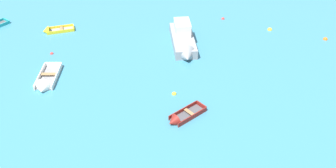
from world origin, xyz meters
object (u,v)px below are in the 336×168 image
object	(u,v)px
rowboat_maroon_far_back	(180,118)
mooring_buoy_midfield	(52,54)
mooring_buoy_trailing	(223,19)
mooring_buoy_far_field	(325,39)
mooring_buoy_near_foreground	(174,94)
mooring_buoy_central	(270,30)
rowboat_white_center	(45,84)
rowboat_yellow_near_left	(52,31)
motor_launch_grey_cluster_outer	(183,40)

from	to	relation	value
rowboat_maroon_far_back	mooring_buoy_midfield	size ratio (longest dim) A/B	10.38
rowboat_maroon_far_back	mooring_buoy_trailing	size ratio (longest dim) A/B	9.10
mooring_buoy_far_field	mooring_buoy_near_foreground	size ratio (longest dim) A/B	1.16
mooring_buoy_far_field	mooring_buoy_central	distance (m)	5.37
rowboat_white_center	mooring_buoy_near_foreground	distance (m)	10.49
rowboat_maroon_far_back	rowboat_yellow_near_left	distance (m)	18.46
rowboat_maroon_far_back	mooring_buoy_near_foreground	distance (m)	3.16
motor_launch_grey_cluster_outer	mooring_buoy_trailing	world-z (taller)	motor_launch_grey_cluster_outer
rowboat_yellow_near_left	rowboat_white_center	xyz separation A→B (m)	(0.90, -9.42, 0.05)
rowboat_maroon_far_back	motor_launch_grey_cluster_outer	xyz separation A→B (m)	(1.58, 10.47, 0.50)
motor_launch_grey_cluster_outer	rowboat_yellow_near_left	size ratio (longest dim) A/B	2.00
rowboat_white_center	mooring_buoy_central	size ratio (longest dim) A/B	8.76
rowboat_maroon_far_back	mooring_buoy_midfield	world-z (taller)	rowboat_maroon_far_back
rowboat_yellow_near_left	mooring_buoy_near_foreground	size ratio (longest dim) A/B	8.48
rowboat_white_center	mooring_buoy_central	bearing A→B (deg)	20.32
mooring_buoy_trailing	mooring_buoy_far_field	distance (m)	10.47
mooring_buoy_trailing	motor_launch_grey_cluster_outer	bearing A→B (deg)	-132.29
rowboat_yellow_near_left	mooring_buoy_far_field	bearing A→B (deg)	-8.62
motor_launch_grey_cluster_outer	mooring_buoy_far_field	bearing A→B (deg)	0.42
mooring_buoy_near_foreground	mooring_buoy_far_field	bearing A→B (deg)	25.45
mooring_buoy_far_field	rowboat_white_center	bearing A→B (deg)	-168.30
rowboat_white_center	mooring_buoy_central	distance (m)	22.50
rowboat_maroon_far_back	mooring_buoy_central	world-z (taller)	rowboat_maroon_far_back
rowboat_yellow_near_left	mooring_buoy_near_foreground	distance (m)	16.03
rowboat_maroon_far_back	mooring_buoy_far_field	distance (m)	18.79
rowboat_yellow_near_left	mooring_buoy_midfield	distance (m)	4.40
mooring_buoy_midfield	rowboat_maroon_far_back	bearing A→B (deg)	-44.13
rowboat_white_center	mooring_buoy_trailing	xyz separation A→B (m)	(16.88, 10.71, -0.19)
rowboat_maroon_far_back	mooring_buoy_central	bearing A→B (deg)	50.45
mooring_buoy_midfield	mooring_buoy_central	size ratio (longest dim) A/B	0.65
rowboat_yellow_near_left	mooring_buoy_central	size ratio (longest dim) A/B	6.76
motor_launch_grey_cluster_outer	mooring_buoy_central	xyz separation A→B (m)	(9.18, 2.56, -0.67)
rowboat_white_center	mooring_buoy_trailing	distance (m)	19.99
mooring_buoy_far_field	mooring_buoy_trailing	bearing A→B (deg)	149.28
motor_launch_grey_cluster_outer	rowboat_yellow_near_left	xyz separation A→B (m)	(-12.83, 4.16, -0.53)
mooring_buoy_midfield	mooring_buoy_near_foreground	bearing A→B (deg)	-34.09
rowboat_maroon_far_back	rowboat_white_center	distance (m)	11.58
motor_launch_grey_cluster_outer	rowboat_white_center	xyz separation A→B (m)	(-11.92, -5.26, -0.48)
rowboat_white_center	mooring_buoy_trailing	bearing A→B (deg)	32.39
mooring_buoy_midfield	mooring_buoy_far_field	bearing A→B (deg)	0.65
mooring_buoy_far_field	mooring_buoy_central	bearing A→B (deg)	152.83
mooring_buoy_far_field	mooring_buoy_central	xyz separation A→B (m)	(-4.78, 2.45, 0.00)
motor_launch_grey_cluster_outer	mooring_buoy_trailing	xyz separation A→B (m)	(4.96, 5.45, -0.67)
mooring_buoy_trailing	mooring_buoy_far_field	xyz separation A→B (m)	(9.00, -5.35, 0.00)
motor_launch_grey_cluster_outer	mooring_buoy_midfield	distance (m)	12.20
mooring_buoy_midfield	mooring_buoy_trailing	distance (m)	18.04
mooring_buoy_midfield	mooring_buoy_far_field	xyz separation A→B (m)	(26.13, 0.30, 0.00)
rowboat_maroon_far_back	motor_launch_grey_cluster_outer	size ratio (longest dim) A/B	0.50
rowboat_yellow_near_left	rowboat_white_center	distance (m)	9.46
mooring_buoy_far_field	mooring_buoy_near_foreground	xyz separation A→B (m)	(-15.60, -7.42, 0.00)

